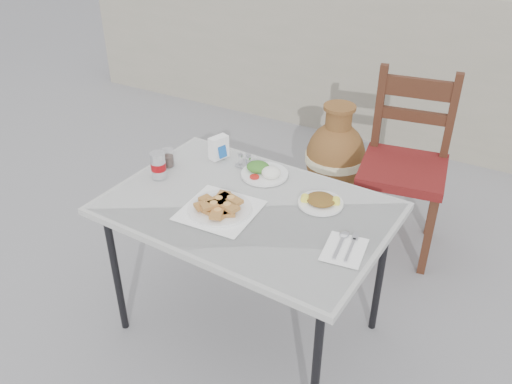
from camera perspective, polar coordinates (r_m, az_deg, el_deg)
The scene contains 13 objects.
ground at distance 2.71m, azimuth -0.58°, elevation -16.02°, with size 80.00×80.00×0.00m, color slate.
cafe_table at distance 2.36m, azimuth -0.91°, elevation -2.42°, with size 1.25×0.88×0.73m.
pide_plate at distance 2.28m, azimuth -3.85°, elevation -1.37°, with size 0.32×0.32×0.06m.
salad_rice_plate at distance 2.53m, azimuth 0.86°, elevation 2.20°, with size 0.22×0.22×0.06m.
salad_chopped_plate at distance 2.34m, azimuth 6.82°, elevation -0.93°, with size 0.20×0.20×0.04m.
soda_can at distance 2.54m, azimuth -10.25°, elevation 2.80°, with size 0.07×0.07×0.13m.
cola_glass at distance 2.64m, azimuth -9.25°, elevation 3.49°, with size 0.06×0.06×0.09m.
napkin_holder at distance 2.67m, azimuth -3.94°, elevation 4.69°, with size 0.08×0.11×0.11m.
condiment_caddy at distance 2.61m, azimuth -1.03°, elevation 3.15°, with size 0.10×0.08×0.06m.
cutlery_napkin at distance 2.11m, azimuth 9.32°, elevation -5.70°, with size 0.17×0.22×0.01m.
chair at distance 3.15m, azimuth 15.37°, elevation 2.89°, with size 0.52×0.52×1.04m.
terracotta_urn at distance 3.58m, azimuth 8.35°, elevation 3.55°, with size 0.40×0.40×0.69m.
back_wall at distance 4.40m, azimuth 16.01°, elevation 12.17°, with size 6.00×0.25×1.20m, color gray.
Camera 1 is at (0.90, -1.56, 2.02)m, focal length 38.00 mm.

